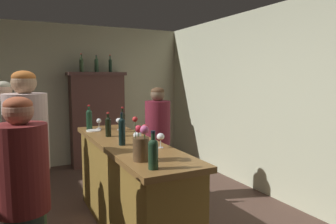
{
  "coord_description": "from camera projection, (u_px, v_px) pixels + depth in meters",
  "views": [
    {
      "loc": [
        -0.47,
        -2.71,
        1.66
      ],
      "look_at": [
        1.01,
        0.25,
        1.28
      ],
      "focal_mm": 33.27,
      "sensor_mm": 36.0,
      "label": 1
    }
  ],
  "objects": [
    {
      "name": "wall_back",
      "position": [
        42.0,
        96.0,
        5.59
      ],
      "size": [
        5.44,
        0.12,
        2.6
      ],
      "primitive_type": "cube",
      "color": "beige",
      "rests_on": "ground"
    },
    {
      "name": "wall_right",
      "position": [
        299.0,
        105.0,
        3.87
      ],
      "size": [
        0.12,
        6.6,
        2.6
      ],
      "primitive_type": "cube",
      "color": "beige",
      "rests_on": "ground"
    },
    {
      "name": "bar_counter",
      "position": [
        129.0,
        187.0,
        3.28
      ],
      "size": [
        0.59,
        2.33,
        0.98
      ],
      "color": "olive",
      "rests_on": "ground"
    },
    {
      "name": "display_cabinet",
      "position": [
        97.0,
        117.0,
        5.8
      ],
      "size": [
        1.04,
        0.39,
        1.74
      ],
      "color": "#51302B",
      "rests_on": "ground"
    },
    {
      "name": "wine_bottle_riesling",
      "position": [
        122.0,
        130.0,
        3.05
      ],
      "size": [
        0.07,
        0.07,
        0.33
      ],
      "color": "black",
      "rests_on": "bar_counter"
    },
    {
      "name": "wine_bottle_chardonnay",
      "position": [
        89.0,
        118.0,
        3.95
      ],
      "size": [
        0.07,
        0.07,
        0.31
      ],
      "color": "#193521",
      "rests_on": "bar_counter"
    },
    {
      "name": "wine_bottle_syrah",
      "position": [
        153.0,
        152.0,
        2.26
      ],
      "size": [
        0.08,
        0.08,
        0.28
      ],
      "color": "#1B3220",
      "rests_on": "bar_counter"
    },
    {
      "name": "wine_bottle_merlot",
      "position": [
        123.0,
        121.0,
        3.8
      ],
      "size": [
        0.06,
        0.06,
        0.3
      ],
      "color": "black",
      "rests_on": "bar_counter"
    },
    {
      "name": "wine_bottle_rose",
      "position": [
        108.0,
        126.0,
        3.49
      ],
      "size": [
        0.07,
        0.07,
        0.28
      ],
      "color": "black",
      "rests_on": "bar_counter"
    },
    {
      "name": "wine_glass_front",
      "position": [
        161.0,
        137.0,
        2.94
      ],
      "size": [
        0.07,
        0.07,
        0.14
      ],
      "color": "white",
      "rests_on": "bar_counter"
    },
    {
      "name": "wine_glass_mid",
      "position": [
        137.0,
        136.0,
        3.0
      ],
      "size": [
        0.08,
        0.08,
        0.15
      ],
      "color": "white",
      "rests_on": "bar_counter"
    },
    {
      "name": "wine_glass_rear",
      "position": [
        119.0,
        121.0,
        3.93
      ],
      "size": [
        0.08,
        0.08,
        0.15
      ],
      "color": "white",
      "rests_on": "bar_counter"
    },
    {
      "name": "wine_glass_spare",
      "position": [
        99.0,
        121.0,
        4.04
      ],
      "size": [
        0.07,
        0.07,
        0.13
      ],
      "color": "white",
      "rests_on": "bar_counter"
    },
    {
      "name": "flower_arrangement",
      "position": [
        141.0,
        145.0,
        2.48
      ],
      "size": [
        0.14,
        0.16,
        0.36
      ],
      "color": "brown",
      "rests_on": "bar_counter"
    },
    {
      "name": "cheese_plate",
      "position": [
        94.0,
        130.0,
        3.86
      ],
      "size": [
        0.18,
        0.18,
        0.01
      ],
      "primitive_type": "cylinder",
      "color": "white",
      "rests_on": "bar_counter"
    },
    {
      "name": "display_bottle_left",
      "position": [
        81.0,
        64.0,
        5.57
      ],
      "size": [
        0.07,
        0.07,
        0.33
      ],
      "color": "#2F4528",
      "rests_on": "display_cabinet"
    },
    {
      "name": "display_bottle_midleft",
      "position": [
        96.0,
        64.0,
        5.69
      ],
      "size": [
        0.07,
        0.07,
        0.31
      ],
      "color": "#2B472E",
      "rests_on": "display_cabinet"
    },
    {
      "name": "display_bottle_center",
      "position": [
        110.0,
        65.0,
        5.8
      ],
      "size": [
        0.06,
        0.06,
        0.32
      ],
      "color": "#193221",
      "rests_on": "display_cabinet"
    },
    {
      "name": "patron_in_navy",
      "position": [
        23.0,
        202.0,
        2.04
      ],
      "size": [
        0.34,
        0.34,
        1.53
      ],
      "rotation": [
        0.0,
        0.0,
        0.41
      ],
      "color": "#24302C",
      "rests_on": "ground"
    },
    {
      "name": "patron_near_entrance",
      "position": [
        6.0,
        140.0,
        3.72
      ],
      "size": [
        0.3,
        0.3,
        1.6
      ],
      "rotation": [
        0.0,
        0.0,
        -1.02
      ],
      "color": "#B0B18D",
      "rests_on": "ground"
    },
    {
      "name": "patron_redhead",
      "position": [
        28.0,
        159.0,
        2.71
      ],
      "size": [
        0.36,
        0.36,
        1.71
      ],
      "rotation": [
        0.0,
        0.0,
        0.05
      ],
      "color": "#4A704F",
      "rests_on": "ground"
    },
    {
      "name": "bartender",
      "position": [
        158.0,
        138.0,
        4.16
      ],
      "size": [
        0.34,
        0.34,
        1.52
      ],
      "rotation": [
        0.0,
        0.0,
        3.43
      ],
      "color": "brown",
      "rests_on": "ground"
    }
  ]
}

